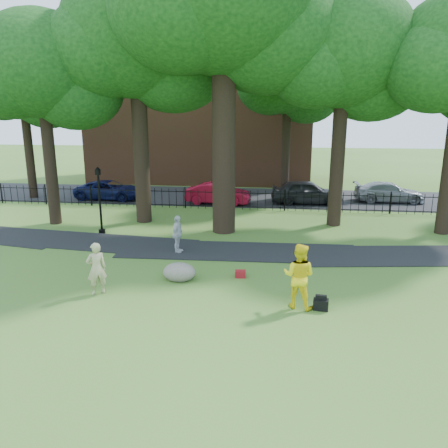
# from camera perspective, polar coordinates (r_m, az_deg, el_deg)

# --- Properties ---
(ground) EXTENTS (120.00, 120.00, 0.00)m
(ground) POSITION_cam_1_polar(r_m,az_deg,el_deg) (14.91, -3.43, -8.09)
(ground) COLOR #416322
(ground) RESTS_ON ground
(footpath) EXTENTS (36.07, 3.85, 0.03)m
(footpath) POSITION_cam_1_polar(r_m,az_deg,el_deg) (18.40, 1.86, -3.62)
(footpath) COLOR black
(footpath) RESTS_ON ground
(street) EXTENTS (80.00, 7.00, 0.02)m
(street) POSITION_cam_1_polar(r_m,az_deg,el_deg) (30.18, 2.13, 3.55)
(street) COLOR black
(street) RESTS_ON ground
(iron_fence) EXTENTS (44.00, 0.04, 1.20)m
(iron_fence) POSITION_cam_1_polar(r_m,az_deg,el_deg) (26.16, 1.36, 3.20)
(iron_fence) COLOR black
(iron_fence) RESTS_ON ground
(brick_building) EXTENTS (18.00, 8.00, 12.00)m
(brick_building) POSITION_cam_1_polar(r_m,az_deg,el_deg) (38.10, -2.88, 14.89)
(brick_building) COLOR brown
(brick_building) RESTS_ON ground
(big_tree) EXTENTS (10.08, 8.61, 14.37)m
(big_tree) POSITION_cam_1_polar(r_m,az_deg,el_deg) (21.23, 0.41, 26.52)
(big_tree) COLOR black
(big_tree) RESTS_ON ground
(tree_row) EXTENTS (26.82, 7.96, 12.42)m
(tree_row) POSITION_cam_1_polar(r_m,az_deg,el_deg) (22.15, 1.88, 20.79)
(tree_row) COLOR black
(tree_row) RESTS_ON ground
(woman) EXTENTS (0.75, 0.70, 1.72)m
(woman) POSITION_cam_1_polar(r_m,az_deg,el_deg) (14.56, -16.32, -5.61)
(woman) COLOR tan
(woman) RESTS_ON ground
(man) EXTENTS (1.14, 1.00, 1.98)m
(man) POSITION_cam_1_polar(r_m,az_deg,el_deg) (13.20, 9.75, -6.70)
(man) COLOR yellow
(man) RESTS_ON ground
(pedestrian) EXTENTS (0.52, 0.97, 1.58)m
(pedestrian) POSITION_cam_1_polar(r_m,az_deg,el_deg) (18.17, -6.09, -1.33)
(pedestrian) COLOR silver
(pedestrian) RESTS_ON ground
(boulder) EXTENTS (1.18, 0.90, 0.67)m
(boulder) POSITION_cam_1_polar(r_m,az_deg,el_deg) (15.38, -5.87, -6.08)
(boulder) COLOR slate
(boulder) RESTS_ON ground
(lamppost) EXTENTS (0.32, 0.32, 3.22)m
(lamppost) POSITION_cam_1_polar(r_m,az_deg,el_deg) (21.64, -15.91, 2.89)
(lamppost) COLOR black
(lamppost) RESTS_ON ground
(backpack) EXTENTS (0.47, 0.33, 0.33)m
(backpack) POSITION_cam_1_polar(r_m,az_deg,el_deg) (13.47, 12.52, -10.22)
(backpack) COLOR black
(backpack) RESTS_ON ground
(red_bag) EXTENTS (0.39, 0.27, 0.26)m
(red_bag) POSITION_cam_1_polar(r_m,az_deg,el_deg) (15.59, 2.15, -6.54)
(red_bag) COLOR maroon
(red_bag) RESTS_ON ground
(red_sedan) EXTENTS (4.17, 1.78, 1.34)m
(red_sedan) POSITION_cam_1_polar(r_m,az_deg,el_deg) (27.75, -0.79, 4.00)
(red_sedan) COLOR maroon
(red_sedan) RESTS_ON ground
(navy_van) EXTENTS (4.55, 2.18, 1.25)m
(navy_van) POSITION_cam_1_polar(r_m,az_deg,el_deg) (30.25, -14.77, 4.31)
(navy_van) COLOR #0C1240
(navy_van) RESTS_ON ground
(grey_car) EXTENTS (4.59, 2.07, 1.53)m
(grey_car) POSITION_cam_1_polar(r_m,az_deg,el_deg) (28.26, 10.79, 4.14)
(grey_car) COLOR black
(grey_car) RESTS_ON ground
(silver_car) EXTENTS (4.43, 1.82, 1.28)m
(silver_car) POSITION_cam_1_polar(r_m,az_deg,el_deg) (30.31, 20.71, 3.90)
(silver_car) COLOR gray
(silver_car) RESTS_ON ground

